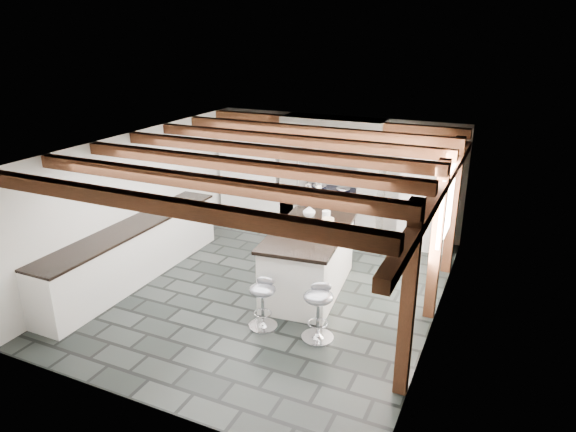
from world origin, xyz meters
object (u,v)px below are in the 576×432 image
at_px(bar_stool_near, 318,305).
at_px(bar_stool_far, 263,297).
at_px(range_cooker, 331,209).
at_px(kitchen_island, 309,259).

distance_m(bar_stool_near, bar_stool_far, 0.79).
xyz_separation_m(range_cooker, bar_stool_near, (1.18, -3.69, 0.03)).
xyz_separation_m(kitchen_island, bar_stool_near, (0.63, -1.22, -0.02)).
distance_m(kitchen_island, bar_stool_far, 1.27).
relative_size(range_cooker, bar_stool_near, 1.25).
relative_size(bar_stool_near, bar_stool_far, 1.09).
height_order(bar_stool_near, bar_stool_far, bar_stool_near).
bearing_deg(bar_stool_far, bar_stool_near, -5.41).
height_order(range_cooker, kitchen_island, kitchen_island).
bearing_deg(range_cooker, bar_stool_near, -72.31).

